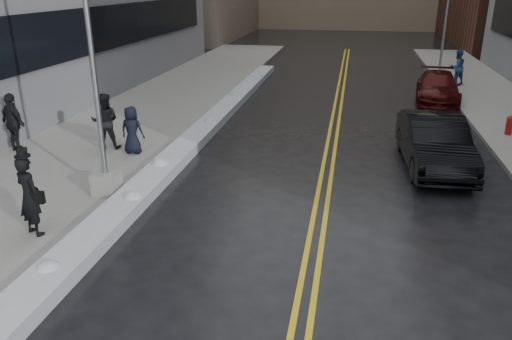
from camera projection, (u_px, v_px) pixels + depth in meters
The scene contains 15 objects.
ground at pixel (203, 245), 11.31m from camera, with size 160.00×160.00×0.00m, color black.
sidewalk_west at pixel (141, 117), 21.47m from camera, with size 5.50×50.00×0.15m, color gray.
lane_line_left at pixel (330, 129), 20.07m from camera, with size 0.12×50.00×0.01m, color gold.
lane_line_right at pixel (338, 129), 20.01m from camera, with size 0.12×50.00×0.01m, color gold.
snow_ridge at pixel (201, 132), 19.02m from camera, with size 0.90×30.00×0.34m, color silver.
lamppost at pixel (98, 108), 12.83m from camera, with size 0.65×0.65×7.62m.
fire_hydrant at pixel (510, 124), 18.69m from camera, with size 0.26×0.26×0.73m.
traffic_signal at pixel (446, 18), 30.60m from camera, with size 0.16×0.20×6.00m.
pedestrian_fedora at pixel (29, 196), 11.18m from camera, with size 0.68×0.45×1.87m, color black.
pedestrian_b at pixel (105, 121), 16.99m from camera, with size 0.93×0.73×1.92m, color black.
pedestrian_c at pixel (132, 130), 16.56m from camera, with size 0.78×0.51×1.60m, color black.
pedestrian_d at pixel (14, 123), 16.67m from camera, with size 1.17×0.49×2.00m, color black.
pedestrian_east at pixel (457, 67), 27.50m from camera, with size 0.92×0.72×1.90m, color navy.
car_black at pixel (434, 142), 15.71m from camera, with size 1.74×5.00×1.65m, color black.
car_maroon at pixel (438, 87), 24.39m from camera, with size 1.96×4.82×1.40m, color #370809.
Camera 1 is at (3.08, -9.55, 5.63)m, focal length 35.00 mm.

